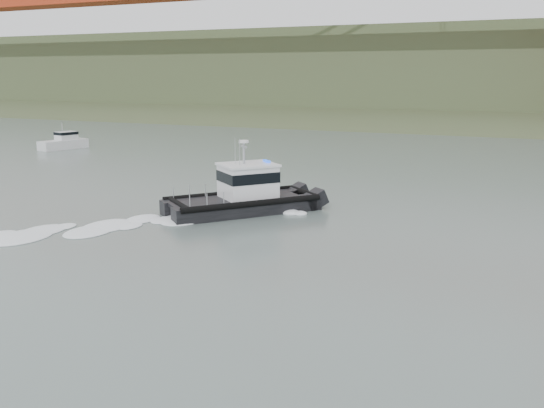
# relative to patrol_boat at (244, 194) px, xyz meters

# --- Properties ---
(ground) EXTENTS (400.00, 400.00, 0.00)m
(ground) POSITION_rel_patrol_boat_xyz_m (6.18, -16.46, -1.16)
(ground) COLOR slate
(ground) RESTS_ON ground
(headlands) EXTENTS (500.00, 105.36, 27.12)m
(headlands) POSITION_rel_patrol_boat_xyz_m (6.18, 109.04, 5.89)
(headlands) COLOR #354829
(headlands) RESTS_ON ground
(patrol_boat) EXTENTS (8.68, 9.56, 4.62)m
(patrol_boat) POSITION_rel_patrol_boat_xyz_m (0.00, 0.00, 0.00)
(patrol_boat) COLOR black
(patrol_boat) RESTS_ON ground
(motorboat) EXTENTS (3.08, 5.86, 3.07)m
(motorboat) POSITION_rel_patrol_boat_xyz_m (-33.77, 20.58, -0.39)
(motorboat) COLOR silver
(motorboat) RESTS_ON ground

